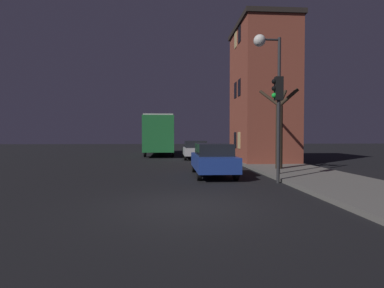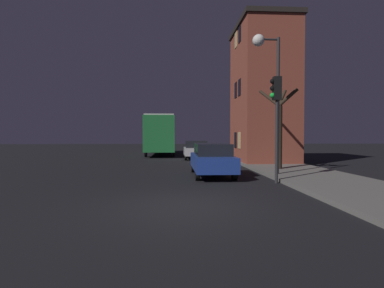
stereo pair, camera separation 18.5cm
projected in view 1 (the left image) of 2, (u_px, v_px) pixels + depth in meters
name	position (u px, v px, depth m)	size (l,w,h in m)	color
ground_plane	(187.00, 206.00, 7.88)	(120.00, 120.00, 0.00)	black
brick_building	(262.00, 93.00, 20.60)	(3.71, 5.68, 9.33)	brown
streetlamp	(268.00, 69.00, 13.28)	(1.24, 0.53, 6.18)	#28282B
traffic_light	(278.00, 107.00, 11.57)	(0.43, 0.24, 4.12)	#28282B
bare_tree	(279.00, 128.00, 15.53)	(1.69, 1.62, 4.20)	#2D2319
bus	(160.00, 132.00, 29.16)	(2.61, 10.00, 3.66)	#1E6B33
car_near_lane	(213.00, 159.00, 13.72)	(1.71, 4.37, 1.49)	navy
car_mid_lane	(195.00, 149.00, 23.76)	(1.85, 4.12, 1.46)	#B7BABF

